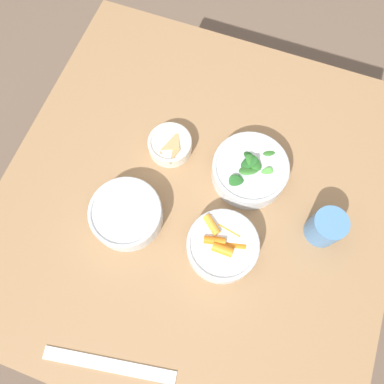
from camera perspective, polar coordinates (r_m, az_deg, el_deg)
The scene contains 8 objects.
ground_plane at distance 1.66m, azimuth 0.51°, elevation -8.79°, with size 10.00×10.00×0.00m, color brown.
dining_table at distance 1.06m, azimuth 0.79°, elevation -2.68°, with size 1.00×1.03×0.72m.
bowl_carrots at distance 0.89m, azimuth 4.68°, elevation -8.18°, with size 0.17×0.17×0.08m.
bowl_greens at distance 0.96m, azimuth 8.83°, elevation 3.39°, with size 0.19×0.19×0.09m.
bowl_beans_hotdog at distance 0.93m, azimuth -9.96°, elevation -3.36°, with size 0.18×0.18×0.06m.
bowl_cookies at distance 0.99m, azimuth -3.39°, elevation 7.23°, with size 0.12×0.12×0.04m.
ruler at distance 0.93m, azimuth -12.49°, elevation -24.35°, with size 0.30×0.08×0.00m.
cup at distance 0.94m, azimuth 19.72°, elevation -5.07°, with size 0.08×0.08×0.09m.
Camera 1 is at (-0.09, 0.29, 1.63)m, focal length 35.00 mm.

